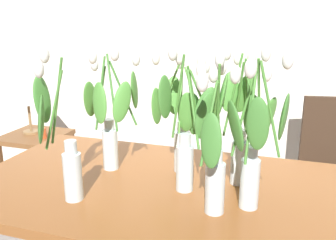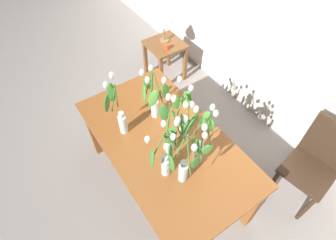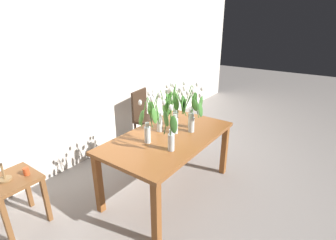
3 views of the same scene
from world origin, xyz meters
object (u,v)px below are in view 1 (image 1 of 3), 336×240
(dining_table, at_px, (162,204))
(tulip_vase_4, at_px, (240,127))
(tulip_vase_0, at_px, (111,120))
(dining_chair, at_px, (335,164))
(tulip_vase_6, at_px, (254,147))
(side_table, at_px, (36,149))
(pillar_candle, at_px, (43,133))
(tulip_vase_3, at_px, (190,134))
(tulip_vase_5, at_px, (63,151))
(table_lamp, at_px, (27,94))
(tulip_vase_2, at_px, (181,123))
(tulip_vase_1, at_px, (213,155))

(dining_table, distance_m, tulip_vase_4, 0.45)
(tulip_vase_0, relative_size, dining_chair, 0.60)
(tulip_vase_6, height_order, side_table, tulip_vase_6)
(pillar_candle, bearing_deg, tulip_vase_4, -25.69)
(tulip_vase_3, xyz_separation_m, tulip_vase_5, (-0.41, -0.22, -0.04))
(tulip_vase_0, xyz_separation_m, table_lamp, (-1.13, 0.86, -0.12))
(tulip_vase_3, distance_m, pillar_candle, 1.64)
(dining_chair, bearing_deg, dining_table, -127.30)
(tulip_vase_3, relative_size, tulip_vase_4, 1.00)
(tulip_vase_2, bearing_deg, tulip_vase_0, -163.60)
(dining_chair, distance_m, table_lamp, 2.21)
(tulip_vase_1, relative_size, tulip_vase_6, 0.97)
(dining_chair, bearing_deg, tulip_vase_4, -118.51)
(tulip_vase_6, xyz_separation_m, dining_chair, (0.43, 1.12, -0.45))
(tulip_vase_3, xyz_separation_m, side_table, (-1.46, 0.92, -0.54))
(tulip_vase_0, bearing_deg, pillar_candle, 141.18)
(tulip_vase_2, xyz_separation_m, side_table, (-1.38, 0.75, -0.53))
(tulip_vase_0, distance_m, tulip_vase_3, 0.38)
(tulip_vase_5, bearing_deg, dining_chair, 49.46)
(dining_table, bearing_deg, tulip_vase_4, 22.00)
(tulip_vase_4, xyz_separation_m, dining_chair, (0.50, 0.92, -0.45))
(tulip_vase_0, xyz_separation_m, side_table, (-1.09, 0.84, -0.54))
(side_table, distance_m, pillar_candle, 0.21)
(tulip_vase_0, bearing_deg, tulip_vase_1, -23.32)
(dining_table, height_order, tulip_vase_2, tulip_vase_2)
(tulip_vase_1, xyz_separation_m, dining_chair, (0.56, 1.18, -0.42))
(tulip_vase_6, xyz_separation_m, table_lamp, (-1.75, 1.02, -0.12))
(tulip_vase_6, bearing_deg, tulip_vase_0, 165.69)
(tulip_vase_2, relative_size, dining_chair, 0.58)
(tulip_vase_3, distance_m, side_table, 1.81)
(tulip_vase_0, xyz_separation_m, tulip_vase_2, (0.29, 0.09, -0.01))
(dining_table, relative_size, tulip_vase_3, 2.86)
(tulip_vase_2, bearing_deg, tulip_vase_5, -130.55)
(dining_table, bearing_deg, tulip_vase_0, 165.42)
(tulip_vase_2, relative_size, side_table, 0.99)
(side_table, relative_size, table_lamp, 1.38)
(tulip_vase_0, relative_size, tulip_vase_3, 0.99)
(tulip_vase_0, relative_size, tulip_vase_6, 0.98)
(tulip_vase_1, xyz_separation_m, pillar_candle, (-1.46, 0.99, -0.36))
(tulip_vase_5, relative_size, side_table, 1.02)
(dining_chair, relative_size, table_lamp, 2.34)
(side_table, bearing_deg, tulip_vase_2, -28.64)
(dining_table, height_order, tulip_vase_5, tulip_vase_5)
(tulip_vase_0, xyz_separation_m, tulip_vase_6, (0.62, -0.16, -0.00))
(tulip_vase_5, relative_size, pillar_candle, 7.47)
(tulip_vase_0, height_order, tulip_vase_4, tulip_vase_4)
(dining_chair, bearing_deg, tulip_vase_0, -137.22)
(tulip_vase_4, relative_size, tulip_vase_6, 0.99)
(tulip_vase_6, bearing_deg, dining_table, 165.88)
(table_lamp, bearing_deg, tulip_vase_6, -30.13)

